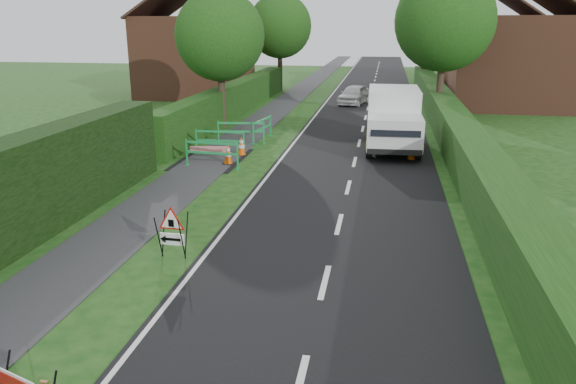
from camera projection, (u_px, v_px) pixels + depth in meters
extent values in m
plane|color=#144112|center=(192.00, 295.00, 11.01)|extent=(120.00, 120.00, 0.00)
cube|color=black|center=(372.00, 91.00, 43.59)|extent=(6.00, 90.00, 0.02)
cube|color=#2D2D30|center=(302.00, 89.00, 44.49)|extent=(2.00, 90.00, 0.02)
cube|color=#14380F|center=(235.00, 114.00, 32.56)|extent=(1.00, 24.00, 1.80)
cube|color=#14380F|center=(450.00, 142.00, 25.03)|extent=(1.20, 50.00, 1.50)
cube|color=brown|center=(196.00, 57.00, 40.12)|extent=(7.00, 7.00, 5.50)
cube|color=#331E19|center=(169.00, 0.00, 39.29)|extent=(4.00, 7.40, 2.58)
cube|color=#331E19|center=(217.00, 0.00, 38.72)|extent=(4.00, 7.40, 2.58)
cube|color=brown|center=(509.00, 62.00, 34.81)|extent=(7.00, 7.00, 5.50)
cube|color=brown|center=(488.00, 51.00, 47.84)|extent=(7.00, 7.00, 5.50)
cube|color=#331E19|center=(471.00, 4.00, 47.01)|extent=(4.00, 7.40, 2.58)
cube|color=#331E19|center=(515.00, 4.00, 46.44)|extent=(4.00, 7.40, 2.58)
cylinder|color=#2D2116|center=(222.00, 101.00, 28.34)|extent=(0.36, 0.36, 2.62)
sphere|color=#103D10|center=(220.00, 36.00, 27.42)|extent=(4.40, 4.40, 4.40)
cylinder|color=#2D2116|center=(439.00, 93.00, 30.27)|extent=(0.36, 0.36, 2.97)
sphere|color=#103D10|center=(445.00, 21.00, 29.19)|extent=(5.20, 5.20, 5.20)
cylinder|color=#2D2116|center=(280.00, 72.00, 43.40)|extent=(0.36, 0.36, 2.80)
sphere|color=#103D10|center=(280.00, 26.00, 42.40)|extent=(4.80, 4.80, 4.80)
cylinder|color=#2D2116|center=(422.00, 72.00, 45.43)|extent=(0.36, 0.36, 2.45)
sphere|color=#103D10|center=(425.00, 34.00, 44.55)|extent=(4.20, 4.20, 4.20)
cylinder|color=black|center=(5.00, 380.00, 7.71)|extent=(0.13, 0.28, 0.82)
cylinder|color=black|center=(159.00, 237.00, 12.53)|extent=(0.05, 0.32, 1.03)
cylinder|color=black|center=(164.00, 233.00, 12.78)|extent=(0.05, 0.32, 1.03)
cylinder|color=black|center=(182.00, 239.00, 12.41)|extent=(0.05, 0.32, 1.03)
cylinder|color=black|center=(186.00, 235.00, 12.65)|extent=(0.05, 0.32, 1.03)
cube|color=white|center=(172.00, 239.00, 12.60)|extent=(0.58, 0.05, 0.28)
cube|color=black|center=(172.00, 240.00, 12.58)|extent=(0.41, 0.04, 0.07)
cone|color=black|center=(163.00, 239.00, 12.63)|extent=(0.14, 0.17, 0.17)
cube|color=black|center=(171.00, 223.00, 12.47)|extent=(0.13, 0.02, 0.17)
cube|color=silver|center=(393.00, 112.00, 24.02)|extent=(2.16, 3.41, 2.01)
cube|color=silver|center=(394.00, 132.00, 21.72)|extent=(2.14, 2.22, 1.23)
cube|color=black|center=(396.00, 129.00, 20.65)|extent=(1.84, 0.28, 0.56)
cube|color=#E4B80C|center=(367.00, 134.00, 23.48)|extent=(0.14, 5.16, 0.25)
cube|color=#E4B80C|center=(418.00, 135.00, 23.18)|extent=(0.14, 5.16, 0.25)
cube|color=black|center=(394.00, 152.00, 20.91)|extent=(2.05, 0.17, 0.21)
cylinder|color=black|center=(369.00, 148.00, 21.99)|extent=(0.27, 0.84, 0.83)
cylinder|color=black|center=(418.00, 149.00, 21.72)|extent=(0.27, 0.84, 0.83)
cylinder|color=black|center=(370.00, 132.00, 25.17)|extent=(0.27, 0.84, 0.83)
cylinder|color=black|center=(413.00, 133.00, 24.91)|extent=(0.27, 0.84, 0.83)
cube|color=black|center=(412.00, 159.00, 21.80)|extent=(0.38, 0.38, 0.04)
cone|color=#E65107|center=(412.00, 149.00, 21.69)|extent=(0.32, 0.32, 0.75)
cylinder|color=white|center=(412.00, 150.00, 21.70)|extent=(0.25, 0.25, 0.14)
cylinder|color=white|center=(413.00, 146.00, 21.64)|extent=(0.17, 0.17, 0.10)
cube|color=black|center=(416.00, 153.00, 22.92)|extent=(0.38, 0.38, 0.04)
cone|color=#E65107|center=(416.00, 143.00, 22.81)|extent=(0.32, 0.32, 0.75)
cylinder|color=white|center=(416.00, 144.00, 22.82)|extent=(0.25, 0.25, 0.14)
cylinder|color=white|center=(416.00, 140.00, 22.77)|extent=(0.17, 0.17, 0.10)
cube|color=black|center=(411.00, 142.00, 24.94)|extent=(0.38, 0.38, 0.04)
cone|color=#E65107|center=(412.00, 133.00, 24.82)|extent=(0.32, 0.32, 0.75)
cylinder|color=white|center=(412.00, 134.00, 24.84)|extent=(0.25, 0.25, 0.14)
cylinder|color=white|center=(412.00, 130.00, 24.78)|extent=(0.17, 0.17, 0.10)
cube|color=black|center=(228.00, 164.00, 21.14)|extent=(0.38, 0.38, 0.04)
cone|color=#E65107|center=(228.00, 153.00, 21.02)|extent=(0.32, 0.32, 0.75)
cylinder|color=white|center=(228.00, 154.00, 21.04)|extent=(0.25, 0.25, 0.14)
cylinder|color=white|center=(228.00, 150.00, 20.98)|extent=(0.17, 0.17, 0.10)
cube|color=black|center=(242.00, 155.00, 22.52)|extent=(0.38, 0.38, 0.04)
cone|color=#E65107|center=(242.00, 145.00, 22.41)|extent=(0.32, 0.32, 0.75)
cylinder|color=white|center=(242.00, 146.00, 22.42)|extent=(0.25, 0.25, 0.14)
cylinder|color=white|center=(241.00, 142.00, 22.36)|extent=(0.17, 0.17, 0.10)
cube|color=#1B9446|center=(187.00, 153.00, 20.76)|extent=(0.05, 0.05, 1.00)
cube|color=#1B9446|center=(238.00, 156.00, 20.26)|extent=(0.05, 0.05, 1.00)
cube|color=#1B9446|center=(211.00, 143.00, 20.39)|extent=(2.00, 0.23, 0.08)
cube|color=#1B9446|center=(212.00, 153.00, 20.50)|extent=(2.00, 0.23, 0.08)
cube|color=#1B9446|center=(187.00, 165.00, 20.90)|extent=(0.09, 0.35, 0.04)
cube|color=#1B9446|center=(238.00, 169.00, 20.40)|extent=(0.09, 0.35, 0.04)
cube|color=#1B9446|center=(196.00, 141.00, 22.79)|extent=(0.05, 0.05, 1.00)
cube|color=#1B9446|center=(244.00, 143.00, 22.44)|extent=(0.05, 0.05, 1.00)
cube|color=#1B9446|center=(220.00, 132.00, 22.49)|extent=(2.00, 0.08, 0.08)
cube|color=#1B9446|center=(220.00, 141.00, 22.60)|extent=(2.00, 0.08, 0.08)
cube|color=#1B9446|center=(197.00, 153.00, 22.93)|extent=(0.06, 0.35, 0.04)
cube|color=#1B9446|center=(244.00, 155.00, 22.58)|extent=(0.06, 0.35, 0.04)
cube|color=#1B9446|center=(218.00, 132.00, 24.58)|extent=(0.06, 0.06, 1.00)
cube|color=#1B9446|center=(264.00, 133.00, 24.51)|extent=(0.06, 0.06, 1.00)
cube|color=#1B9446|center=(241.00, 123.00, 24.42)|extent=(1.99, 0.31, 0.08)
cube|color=#1B9446|center=(241.00, 131.00, 24.53)|extent=(1.99, 0.31, 0.08)
cube|color=#1B9446|center=(219.00, 143.00, 24.72)|extent=(0.11, 0.35, 0.04)
cube|color=#1B9446|center=(264.00, 143.00, 24.65)|extent=(0.11, 0.35, 0.04)
cube|color=#1B9446|center=(253.00, 133.00, 24.37)|extent=(0.06, 0.06, 1.00)
cube|color=#1B9446|center=(271.00, 126.00, 26.17)|extent=(0.06, 0.06, 1.00)
cube|color=#1B9446|center=(262.00, 120.00, 25.15)|extent=(0.41, 1.98, 0.08)
cube|color=#1B9446|center=(262.00, 128.00, 25.25)|extent=(0.41, 1.98, 0.08)
cube|color=#1B9446|center=(254.00, 144.00, 24.51)|extent=(0.36, 0.12, 0.04)
cube|color=#1B9446|center=(271.00, 136.00, 26.31)|extent=(0.36, 0.12, 0.04)
cube|color=red|center=(210.00, 161.00, 21.66)|extent=(1.49, 0.27, 0.25)
cylinder|color=#BF7F4C|center=(45.00, 384.00, 8.31)|extent=(0.12, 0.07, 0.07)
imported|color=silver|center=(354.00, 95.00, 36.42)|extent=(2.23, 3.87, 1.24)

